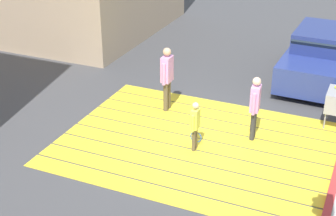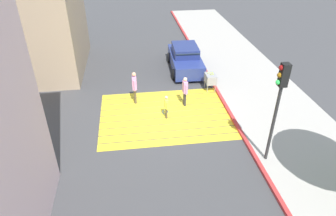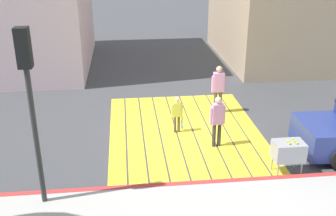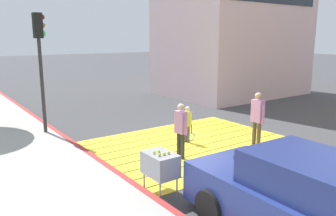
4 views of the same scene
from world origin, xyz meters
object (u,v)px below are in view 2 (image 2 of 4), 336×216
object	(u,v)px
traffic_light_corner	(279,95)
pedestrian_adult_trailing	(185,89)
tennis_ball_cart	(210,79)
pedestrian_adult_lead	(134,85)
car_parked_near_curb	(185,59)
pedestrian_child_with_racket	(166,106)

from	to	relation	value
traffic_light_corner	pedestrian_adult_trailing	size ratio (longest dim) A/B	2.62
tennis_ball_cart	pedestrian_adult_lead	world-z (taller)	pedestrian_adult_lead
car_parked_near_curb	traffic_light_corner	world-z (taller)	traffic_light_corner
traffic_light_corner	pedestrian_adult_trailing	distance (m)	5.70
pedestrian_adult_trailing	traffic_light_corner	bearing A→B (deg)	117.32
car_parked_near_curb	pedestrian_adult_lead	distance (m)	5.15
car_parked_near_curb	tennis_ball_cart	bearing A→B (deg)	106.96
traffic_light_corner	tennis_ball_cart	xyz separation A→B (m)	(0.68, -6.23, -2.34)
pedestrian_adult_trailing	pedestrian_adult_lead	bearing A→B (deg)	-13.60
pedestrian_adult_lead	tennis_ball_cart	bearing A→B (deg)	-168.10
car_parked_near_curb	tennis_ball_cart	size ratio (longest dim) A/B	4.27
traffic_light_corner	pedestrian_adult_lead	world-z (taller)	traffic_light_corner
pedestrian_child_with_racket	tennis_ball_cart	bearing A→B (deg)	-137.92
car_parked_near_curb	pedestrian_adult_lead	bearing A→B (deg)	48.59
traffic_light_corner	pedestrian_adult_trailing	world-z (taller)	traffic_light_corner
traffic_light_corner	pedestrian_adult_lead	xyz separation A→B (m)	(4.98, -5.32, -2.00)
car_parked_near_curb	tennis_ball_cart	xyz separation A→B (m)	(-0.90, 2.95, -0.04)
car_parked_near_curb	pedestrian_adult_trailing	xyz separation A→B (m)	(0.85, 4.47, 0.21)
pedestrian_adult_lead	traffic_light_corner	bearing A→B (deg)	133.08
traffic_light_corner	tennis_ball_cart	size ratio (longest dim) A/B	4.17
tennis_ball_cart	pedestrian_adult_trailing	xyz separation A→B (m)	(1.75, 1.52, 0.24)
pedestrian_adult_trailing	pedestrian_child_with_racket	xyz separation A→B (m)	(1.10, 1.06, -0.25)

